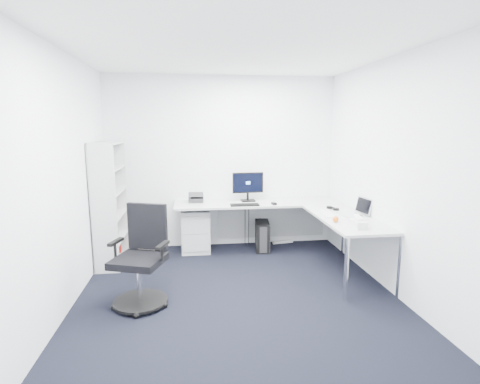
{
  "coord_description": "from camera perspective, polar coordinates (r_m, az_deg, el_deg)",
  "views": [
    {
      "loc": [
        -0.49,
        -3.84,
        1.91
      ],
      "look_at": [
        0.15,
        1.05,
        1.05
      ],
      "focal_mm": 28.0,
      "sensor_mm": 36.0,
      "label": 1
    }
  ],
  "objects": [
    {
      "name": "ground",
      "position": [
        4.32,
        -0.18,
        -16.37
      ],
      "size": [
        4.2,
        4.2,
        0.0
      ],
      "primitive_type": "plane",
      "color": "black"
    },
    {
      "name": "ceiling",
      "position": [
        3.95,
        -0.2,
        21.43
      ],
      "size": [
        4.2,
        4.2,
        0.0
      ],
      "primitive_type": "plane",
      "color": "white"
    },
    {
      "name": "wall_back",
      "position": [
        5.99,
        -2.73,
        4.51
      ],
      "size": [
        3.6,
        0.02,
        2.7
      ],
      "primitive_type": "cube",
      "color": "white",
      "rests_on": "ground"
    },
    {
      "name": "wall_front",
      "position": [
        1.89,
        7.91,
        -7.42
      ],
      "size": [
        3.6,
        0.02,
        2.7
      ],
      "primitive_type": "cube",
      "color": "white",
      "rests_on": "ground"
    },
    {
      "name": "wall_left",
      "position": [
        4.1,
        -26.04,
        1.03
      ],
      "size": [
        0.02,
        4.2,
        2.7
      ],
      "primitive_type": "cube",
      "color": "white",
      "rests_on": "ground"
    },
    {
      "name": "wall_right",
      "position": [
        4.5,
        23.18,
        1.95
      ],
      "size": [
        0.02,
        4.2,
        2.7
      ],
      "primitive_type": "cube",
      "color": "white",
      "rests_on": "ground"
    },
    {
      "name": "l_desk",
      "position": [
        5.56,
        3.65,
        -6.09
      ],
      "size": [
        2.62,
        1.47,
        0.76
      ],
      "primitive_type": null,
      "color": "#B2B4B4",
      "rests_on": "ground"
    },
    {
      "name": "drawer_pedestal",
      "position": [
        5.9,
        -6.76,
        -5.71
      ],
      "size": [
        0.43,
        0.54,
        0.66
      ],
      "primitive_type": "cube",
      "color": "#B2B4B4",
      "rests_on": "ground"
    },
    {
      "name": "bookshelf",
      "position": [
        5.51,
        -19.2,
        -1.7
      ],
      "size": [
        0.33,
        0.86,
        1.71
      ],
      "primitive_type": null,
      "color": "silver",
      "rests_on": "ground"
    },
    {
      "name": "task_chair",
      "position": [
        4.17,
        -15.2,
        -9.64
      ],
      "size": [
        0.77,
        0.77,
        1.08
      ],
      "primitive_type": null,
      "rotation": [
        0.0,
        0.0,
        -0.34
      ],
      "color": "black",
      "rests_on": "ground"
    },
    {
      "name": "black_pc_tower",
      "position": [
        5.92,
        3.39,
        -6.66
      ],
      "size": [
        0.26,
        0.48,
        0.45
      ],
      "primitive_type": "cube",
      "rotation": [
        0.0,
        0.0,
        -0.13
      ],
      "color": "black",
      "rests_on": "ground"
    },
    {
      "name": "beige_pc_tower",
      "position": [
        5.97,
        -13.91,
        -7.09
      ],
      "size": [
        0.25,
        0.44,
        0.39
      ],
      "primitive_type": "cube",
      "rotation": [
        0.0,
        0.0,
        -0.15
      ],
      "color": "beige",
      "rests_on": "ground"
    },
    {
      "name": "power_strip",
      "position": [
        6.33,
        6.5,
        -7.55
      ],
      "size": [
        0.35,
        0.12,
        0.04
      ],
      "primitive_type": "cube",
      "rotation": [
        0.0,
        0.0,
        0.18
      ],
      "color": "silver",
      "rests_on": "ground"
    },
    {
      "name": "monitor",
      "position": [
        5.81,
        1.23,
        0.85
      ],
      "size": [
        0.49,
        0.18,
        0.46
      ],
      "primitive_type": null,
      "rotation": [
        0.0,
        0.0,
        0.06
      ],
      "color": "black",
      "rests_on": "l_desk"
    },
    {
      "name": "black_keyboard",
      "position": [
        5.52,
        0.72,
        -1.97
      ],
      "size": [
        0.43,
        0.15,
        0.02
      ],
      "primitive_type": "cube",
      "rotation": [
        0.0,
        0.0,
        -0.01
      ],
      "color": "black",
      "rests_on": "l_desk"
    },
    {
      "name": "mouse",
      "position": [
        5.61,
        5.2,
        -1.76
      ],
      "size": [
        0.07,
        0.1,
        0.03
      ],
      "primitive_type": "cube",
      "rotation": [
        0.0,
        0.0,
        0.17
      ],
      "color": "black",
      "rests_on": "l_desk"
    },
    {
      "name": "desk_phone",
      "position": [
        5.81,
        -6.71,
        -0.76
      ],
      "size": [
        0.24,
        0.24,
        0.16
      ],
      "primitive_type": null,
      "rotation": [
        0.0,
        0.0,
        -0.06
      ],
      "color": "#29292B",
      "rests_on": "l_desk"
    },
    {
      "name": "laptop",
      "position": [
        5.1,
        16.44,
        -2.14
      ],
      "size": [
        0.37,
        0.36,
        0.23
      ],
      "primitive_type": null,
      "rotation": [
        0.0,
        0.0,
        0.13
      ],
      "color": "silver",
      "rests_on": "l_desk"
    },
    {
      "name": "white_keyboard",
      "position": [
        5.11,
        13.14,
        -3.24
      ],
      "size": [
        0.2,
        0.47,
        0.02
      ],
      "primitive_type": "cube",
      "rotation": [
        0.0,
        0.0,
        -0.16
      ],
      "color": "silver",
      "rests_on": "l_desk"
    },
    {
      "name": "headphones",
      "position": [
        5.42,
        13.95,
        -2.31
      ],
      "size": [
        0.19,
        0.23,
        0.05
      ],
      "primitive_type": null,
      "rotation": [
        0.0,
        0.0,
        0.36
      ],
      "color": "black",
      "rests_on": "l_desk"
    },
    {
      "name": "orange_fruit",
      "position": [
        4.71,
        14.36,
        -4.05
      ],
      "size": [
        0.07,
        0.07,
        0.07
      ],
      "primitive_type": "sphere",
      "color": "orange",
      "rests_on": "l_desk"
    },
    {
      "name": "tissue_box",
      "position": [
        4.54,
        17.49,
        -4.64
      ],
      "size": [
        0.14,
        0.25,
        0.09
      ],
      "primitive_type": "cube",
      "rotation": [
        0.0,
        0.0,
        0.03
      ],
      "color": "silver",
      "rests_on": "l_desk"
    }
  ]
}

